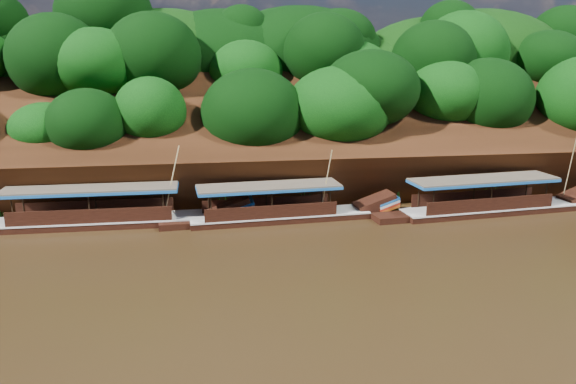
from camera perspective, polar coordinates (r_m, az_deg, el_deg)
name	(u,v)px	position (r m, az deg, el deg)	size (l,w,h in m)	color
ground	(342,257)	(30.23, 5.47, -6.56)	(160.00, 160.00, 0.00)	black
riverbank	(282,149)	(51.36, -0.62, 4.34)	(120.00, 30.06, 19.40)	black
boat_0	(502,204)	(40.70, 20.91, -1.16)	(15.27, 3.61, 6.44)	black
boat_1	(291,212)	(36.36, 0.28, -2.00)	(13.85, 3.11, 5.10)	black
boat_2	(121,216)	(36.82, -16.63, -2.36)	(15.93, 2.59, 5.39)	black
reeds	(247,198)	(38.49, -4.23, -0.65)	(49.58, 2.37, 2.02)	#296F1B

